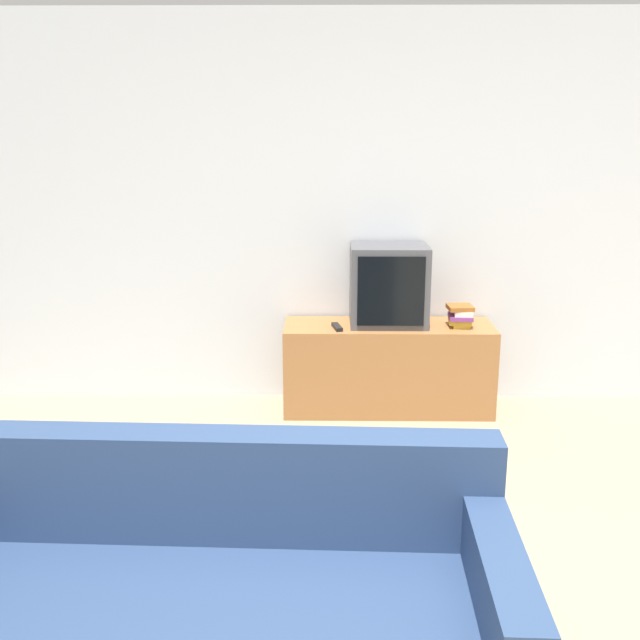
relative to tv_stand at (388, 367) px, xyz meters
name	(u,v)px	position (x,y,z in m)	size (l,w,h in m)	color
wall_back	(365,212)	(-0.16, 0.28, 1.00)	(9.00, 0.06, 2.60)	silver
tv_stand	(388,367)	(0.00, 0.00, 0.00)	(1.38, 0.46, 0.59)	#9E6638
television	(389,285)	(0.00, 0.03, 0.56)	(0.50, 0.40, 0.53)	#4C4C51
couch	(203,627)	(-0.81, -2.68, -0.01)	(2.03, 0.95, 0.83)	navy
book_stack	(461,316)	(0.47, -0.04, 0.37)	(0.17, 0.20, 0.14)	gold
remote_on_stand	(337,327)	(-0.34, -0.10, 0.31)	(0.08, 0.17, 0.02)	black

